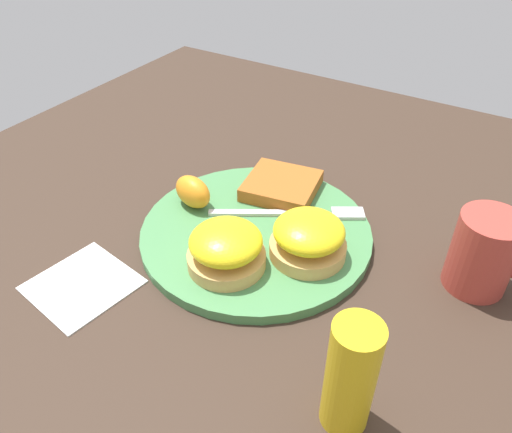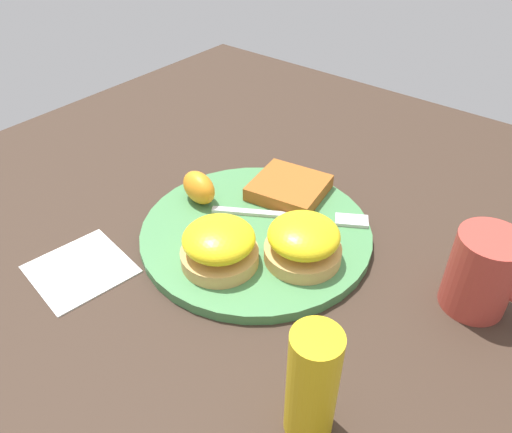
% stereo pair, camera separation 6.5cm
% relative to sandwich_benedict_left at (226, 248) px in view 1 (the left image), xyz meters
% --- Properties ---
extents(ground_plane, '(1.10, 1.10, 0.00)m').
position_rel_sandwich_benedict_left_xyz_m(ground_plane, '(-0.01, 0.08, -0.04)').
color(ground_plane, '#38281E').
extents(plate, '(0.30, 0.30, 0.01)m').
position_rel_sandwich_benedict_left_xyz_m(plate, '(-0.01, 0.08, -0.03)').
color(plate, '#47844C').
rests_on(plate, ground_plane).
extents(sandwich_benedict_left, '(0.09, 0.09, 0.06)m').
position_rel_sandwich_benedict_left_xyz_m(sandwich_benedict_left, '(0.00, 0.00, 0.00)').
color(sandwich_benedict_left, tan).
rests_on(sandwich_benedict_left, plate).
extents(sandwich_benedict_right, '(0.09, 0.09, 0.06)m').
position_rel_sandwich_benedict_left_xyz_m(sandwich_benedict_right, '(0.07, 0.07, 0.00)').
color(sandwich_benedict_right, tan).
rests_on(sandwich_benedict_right, plate).
extents(hashbrown_patty, '(0.11, 0.11, 0.02)m').
position_rel_sandwich_benedict_left_xyz_m(hashbrown_patty, '(-0.02, 0.17, -0.02)').
color(hashbrown_patty, '#A2561F').
rests_on(hashbrown_patty, plate).
extents(orange_wedge, '(0.07, 0.05, 0.04)m').
position_rel_sandwich_benedict_left_xyz_m(orange_wedge, '(-0.11, 0.08, -0.00)').
color(orange_wedge, orange).
rests_on(orange_wedge, plate).
extents(fork, '(0.19, 0.12, 0.00)m').
position_rel_sandwich_benedict_left_xyz_m(fork, '(0.03, 0.13, -0.02)').
color(fork, silver).
rests_on(fork, plate).
extents(cup, '(0.10, 0.07, 0.10)m').
position_rel_sandwich_benedict_left_xyz_m(cup, '(0.26, 0.14, 0.01)').
color(cup, '#B23D33').
rests_on(cup, ground_plane).
extents(napkin, '(0.13, 0.13, 0.00)m').
position_rel_sandwich_benedict_left_xyz_m(napkin, '(-0.14, -0.11, -0.04)').
color(napkin, white).
rests_on(napkin, ground_plane).
extents(condiment_bottle, '(0.04, 0.04, 0.12)m').
position_rel_sandwich_benedict_left_xyz_m(condiment_bottle, '(0.20, -0.10, 0.02)').
color(condiment_bottle, gold).
rests_on(condiment_bottle, ground_plane).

